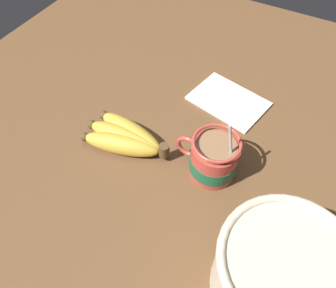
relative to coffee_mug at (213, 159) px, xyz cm
name	(u,v)px	position (x,y,z in cm)	size (l,w,h in cm)	color
table	(187,154)	(6.46, -2.35, -5.41)	(124.63, 124.63, 2.78)	brown
coffee_mug	(213,159)	(0.00, 0.00, 0.00)	(12.44, 9.07, 14.39)	#B23D33
banana_bunch	(125,138)	(18.16, 2.39, -1.89)	(18.84, 10.99, 4.35)	#4C381E
woven_basket	(280,274)	(-16.63, 15.47, 2.66)	(19.22, 19.22, 12.73)	beige
napkin	(228,101)	(4.25, -19.25, -3.72)	(18.58, 14.80, 0.60)	white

